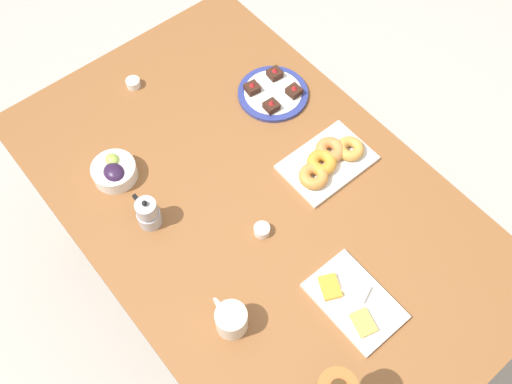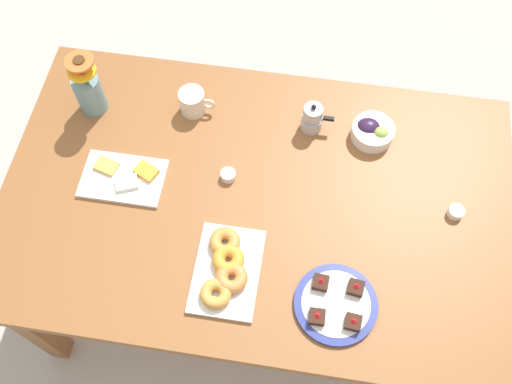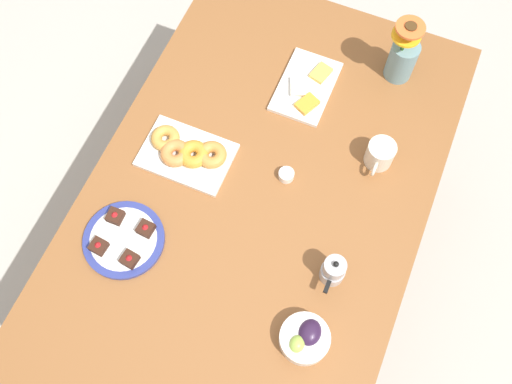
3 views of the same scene
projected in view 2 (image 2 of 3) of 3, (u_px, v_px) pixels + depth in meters
ground_plane at (256, 277)px, 2.43m from camera, size 6.00×6.00×0.00m
dining_table at (256, 210)px, 1.85m from camera, size 1.60×1.00×0.74m
coffee_mug at (193, 102)px, 1.89m from camera, size 0.12×0.09×0.09m
grape_bowl at (372, 131)px, 1.86m from camera, size 0.14×0.14×0.07m
cheese_platter at (124, 178)px, 1.80m from camera, size 0.26×0.17×0.03m
croissant_platter at (226, 269)px, 1.64m from camera, size 0.19×0.28×0.05m
jam_cup_honey at (456, 212)px, 1.74m from camera, size 0.05×0.05×0.03m
jam_cup_berry at (228, 175)px, 1.80m from camera, size 0.05×0.05×0.03m
dessert_plate at (336, 304)px, 1.61m from camera, size 0.24×0.24×0.05m
flower_vase at (89, 91)px, 1.86m from camera, size 0.11×0.10×0.26m
moka_pot at (312, 118)px, 1.86m from camera, size 0.11×0.07×0.12m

